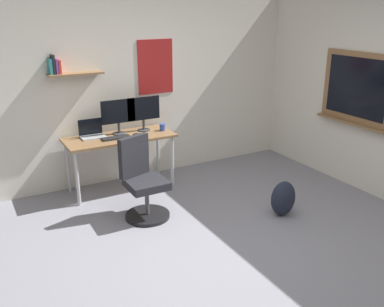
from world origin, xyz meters
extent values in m
plane|color=gray|center=(0.00, 0.00, 0.00)|extent=(5.20, 5.20, 0.00)
cube|color=silver|center=(0.00, 2.45, 1.30)|extent=(5.00, 0.10, 2.60)
cube|color=olive|center=(-0.84, 2.30, 1.55)|extent=(0.68, 0.20, 0.02)
cube|color=#A51E1E|center=(0.29, 2.39, 1.55)|extent=(0.52, 0.01, 0.74)
cube|color=teal|center=(-1.13, 2.33, 1.66)|extent=(0.03, 0.14, 0.19)
cube|color=black|center=(-1.09, 2.33, 1.68)|extent=(0.03, 0.14, 0.23)
cube|color=#7A3D99|center=(-1.06, 2.33, 1.65)|extent=(0.03, 0.14, 0.18)
cube|color=#C63833|center=(-1.03, 2.33, 1.65)|extent=(0.03, 0.14, 0.17)
cube|color=olive|center=(2.38, 0.72, 1.35)|extent=(0.04, 1.10, 0.90)
cube|color=black|center=(2.37, 0.72, 1.35)|extent=(0.01, 0.94, 0.76)
cube|color=olive|center=(2.34, 0.72, 0.89)|extent=(0.12, 1.10, 0.03)
cube|color=olive|center=(-0.40, 2.07, 0.72)|extent=(1.42, 0.60, 0.03)
cylinder|color=#B7B7BC|center=(-1.05, 1.83, 0.35)|extent=(0.04, 0.04, 0.70)
cylinder|color=#B7B7BC|center=(0.25, 1.83, 0.35)|extent=(0.04, 0.04, 0.70)
cylinder|color=#B7B7BC|center=(-1.05, 2.31, 0.35)|extent=(0.04, 0.04, 0.70)
cylinder|color=#B7B7BC|center=(0.25, 2.31, 0.35)|extent=(0.04, 0.04, 0.70)
cylinder|color=black|center=(-0.43, 1.13, 0.02)|extent=(0.52, 0.52, 0.04)
cylinder|color=#4C4C51|center=(-0.43, 1.13, 0.21)|extent=(0.05, 0.05, 0.34)
cube|color=#232328|center=(-0.43, 1.13, 0.42)|extent=(0.44, 0.44, 0.09)
cube|color=#232328|center=(-0.50, 1.32, 0.71)|extent=(0.40, 0.20, 0.48)
cube|color=#ADAFB5|center=(-0.72, 2.18, 0.74)|extent=(0.31, 0.21, 0.02)
cube|color=black|center=(-0.72, 2.28, 0.86)|extent=(0.31, 0.01, 0.21)
cylinder|color=#38383D|center=(-0.36, 2.18, 0.74)|extent=(0.17, 0.17, 0.01)
cylinder|color=#38383D|center=(-0.36, 2.18, 0.82)|extent=(0.03, 0.03, 0.14)
cube|color=black|center=(-0.36, 2.17, 1.04)|extent=(0.46, 0.02, 0.31)
cylinder|color=#38383D|center=(-0.01, 2.18, 0.74)|extent=(0.17, 0.17, 0.01)
cylinder|color=#38383D|center=(-0.01, 2.18, 0.82)|extent=(0.03, 0.03, 0.14)
cube|color=black|center=(-0.01, 2.17, 1.04)|extent=(0.46, 0.02, 0.31)
cube|color=black|center=(-0.47, 2.00, 0.75)|extent=(0.37, 0.13, 0.02)
ellipsoid|color=#262628|center=(-0.19, 2.00, 0.75)|extent=(0.10, 0.06, 0.03)
cylinder|color=#334CA5|center=(0.21, 2.05, 0.78)|extent=(0.08, 0.08, 0.09)
ellipsoid|color=#1E2333|center=(0.99, 0.41, 0.21)|extent=(0.32, 0.22, 0.42)
camera|label=1|loc=(-2.16, -3.07, 2.36)|focal=40.05mm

